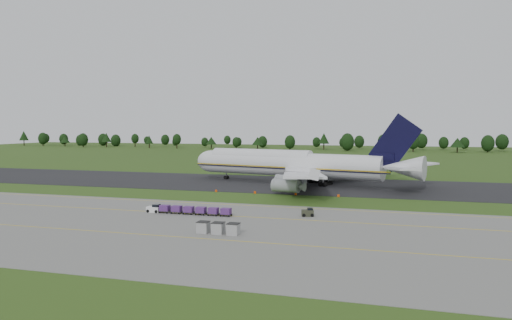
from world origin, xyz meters
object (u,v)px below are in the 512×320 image
(aircraft, at_px, (293,164))
(utility_cart, at_px, (308,213))
(edge_markers, at_px, (275,193))
(baggage_train, at_px, (187,210))
(uld_row, at_px, (218,228))

(aircraft, distance_m, utility_cart, 50.39)
(utility_cart, relative_size, edge_markers, 0.08)
(aircraft, relative_size, baggage_train, 4.16)
(uld_row, bearing_deg, utility_cart, 60.74)
(utility_cart, bearing_deg, edge_markers, 115.99)
(edge_markers, bearing_deg, uld_row, -86.78)
(baggage_train, xyz_separation_m, uld_row, (11.37, -13.93, 0.09))
(baggage_train, xyz_separation_m, edge_markers, (8.90, 30.03, -0.57))
(aircraft, xyz_separation_m, edge_markers, (0.57, -22.52, -5.23))
(aircraft, height_order, edge_markers, aircraft)
(uld_row, height_order, edge_markers, uld_row)
(aircraft, bearing_deg, uld_row, -87.38)
(uld_row, distance_m, edge_markers, 44.04)
(utility_cart, relative_size, uld_row, 0.36)
(edge_markers, bearing_deg, aircraft, 91.46)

